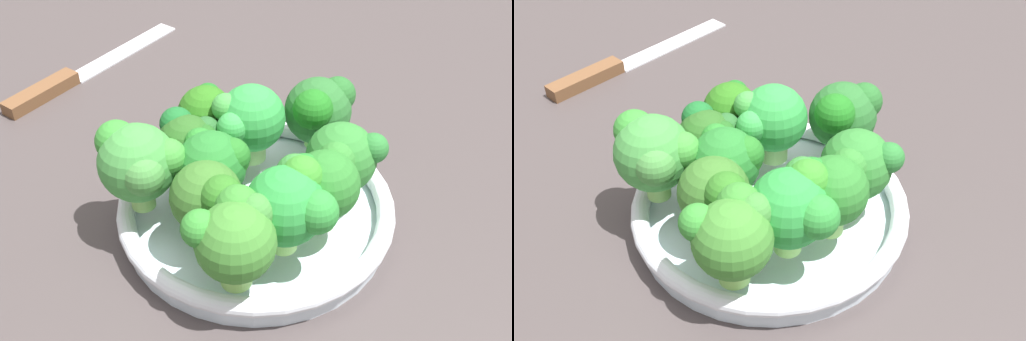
{
  "view_description": "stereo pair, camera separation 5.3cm",
  "coord_description": "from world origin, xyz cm",
  "views": [
    {
      "loc": [
        35.16,
        24.81,
        40.18
      ],
      "look_at": [
        1.66,
        1.55,
        5.93
      ],
      "focal_mm": 43.77,
      "sensor_mm": 36.0,
      "label": 1
    },
    {
      "loc": [
        31.85,
        28.97,
        40.18
      ],
      "look_at": [
        1.66,
        1.55,
        5.93
      ],
      "focal_mm": 43.77,
      "sensor_mm": 36.0,
      "label": 2
    }
  ],
  "objects": [
    {
      "name": "broccoli_floret_3",
      "position": [
        -1.89,
        -6.51,
        6.67
      ],
      "size": [
        5.32,
        5.47,
        6.42
      ],
      "color": "#84C15A",
      "rests_on": "bowl"
    },
    {
      "name": "broccoli_floret_5",
      "position": [
        10.07,
        5.51,
        7.45
      ],
      "size": [
        6.81,
        6.63,
        7.36
      ],
      "color": "#88C75B",
      "rests_on": "bowl"
    },
    {
      "name": "broccoli_floret_6",
      "position": [
        1.19,
        7.81,
        7.45
      ],
      "size": [
        6.84,
        5.93,
        7.26
      ],
      "color": "#90CD60",
      "rests_on": "bowl"
    },
    {
      "name": "broccoli_floret_8",
      "position": [
        -2.85,
        7.36,
        6.95
      ],
      "size": [
        6.54,
        6.64,
        7.07
      ],
      "color": "#8BC459",
      "rests_on": "bowl"
    },
    {
      "name": "broccoli_floret_10",
      "position": [
        3.89,
        -1.11,
        6.92
      ],
      "size": [
        6.04,
        6.27,
        6.89
      ],
      "color": "#8DC76A",
      "rests_on": "bowl"
    },
    {
      "name": "broccoli_floret_0",
      "position": [
        7.24,
        0.94,
        7.06
      ],
      "size": [
        6.61,
        6.7,
        7.06
      ],
      "color": "#94D96D",
      "rests_on": "bowl"
    },
    {
      "name": "broccoli_floret_9",
      "position": [
        4.89,
        7.05,
        7.65
      ],
      "size": [
        7.09,
        7.5,
        7.8
      ],
      "color": "#91D263",
      "rests_on": "bowl"
    },
    {
      "name": "broccoli_floret_4",
      "position": [
        -2.41,
        -2.07,
        7.39
      ],
      "size": [
        7.07,
        6.23,
        7.66
      ],
      "color": "#8DBD67",
      "rests_on": "bowl"
    },
    {
      "name": "ground_plane",
      "position": [
        0.0,
        0.0,
        -1.25
      ],
      "size": [
        130.0,
        130.0,
        2.5
      ],
      "primitive_type": "cube",
      "color": "#433B3A"
    },
    {
      "name": "bowl",
      "position": [
        1.66,
        1.55,
        1.5
      ],
      "size": [
        24.65,
        24.65,
        2.93
      ],
      "color": "silver",
      "rests_on": "ground_plane"
    },
    {
      "name": "broccoli_floret_7",
      "position": [
        8.14,
        -5.72,
        7.83
      ],
      "size": [
        6.64,
        7.57,
        8.07
      ],
      "color": "#83B95B",
      "rests_on": "bowl"
    },
    {
      "name": "broccoli_floret_2",
      "position": [
        -7.83,
        2.17,
        7.14
      ],
      "size": [
        7.68,
        6.35,
        7.43
      ],
      "color": "#90D66A",
      "rests_on": "bowl"
    },
    {
      "name": "broccoli_floret_1",
      "position": [
        2.47,
        -5.2,
        6.72
      ],
      "size": [
        5.71,
        5.7,
        6.38
      ],
      "color": "#8BC064",
      "rests_on": "bowl"
    },
    {
      "name": "knife",
      "position": [
        -5.5,
        -30.27,
        0.55
      ],
      "size": [
        26.63,
        2.85,
        1.5
      ],
      "color": "silver",
      "rests_on": "ground_plane"
    }
  ]
}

